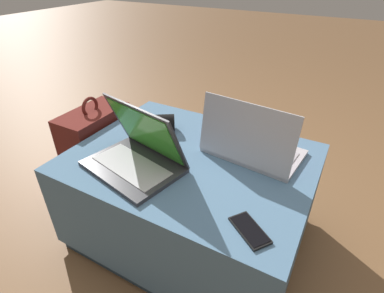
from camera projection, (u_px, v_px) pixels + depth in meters
The scene contains 7 objects.
ground_plane at pixel (191, 232), 1.45m from camera, with size 14.00×14.00×0.00m, color brown.
ottoman at pixel (191, 197), 1.33m from camera, with size 0.96×0.74×0.44m.
laptop_near at pixel (137, 154), 1.13m from camera, with size 0.40×0.32×0.25m.
laptop_far at pixel (251, 145), 1.19m from camera, with size 0.40×0.28×0.25m.
cell_phone at pixel (250, 230), 0.88m from camera, with size 0.15×0.13×0.01m.
backpack at pixel (98, 154), 1.60m from camera, with size 0.25×0.35×0.56m.
wrist_brace at pixel (154, 123), 1.38m from camera, with size 0.20×0.17×0.08m.
Camera 1 is at (0.49, -0.87, 1.12)m, focal length 28.00 mm.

